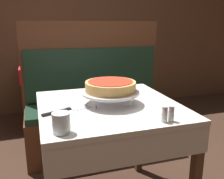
# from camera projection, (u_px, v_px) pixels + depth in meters

# --- Properties ---
(dining_table_front) EXTENTS (0.85, 0.85, 0.78)m
(dining_table_front) POSITION_uv_depth(u_px,v_px,m) (109.00, 120.00, 1.58)
(dining_table_front) COLOR beige
(dining_table_front) RESTS_ON ground_plane
(dining_table_rear) EXTENTS (0.72, 0.72, 0.78)m
(dining_table_rear) POSITION_uv_depth(u_px,v_px,m) (51.00, 72.00, 3.13)
(dining_table_rear) COLOR red
(dining_table_rear) RESTS_ON ground_plane
(booth_bench) EXTENTS (1.39, 0.48, 1.28)m
(booth_bench) POSITION_uv_depth(u_px,v_px,m) (97.00, 115.00, 2.51)
(booth_bench) COLOR brown
(booth_bench) RESTS_ON ground_plane
(back_wall_panel) EXTENTS (6.00, 0.04, 2.40)m
(back_wall_panel) POSITION_uv_depth(u_px,v_px,m) (62.00, 28.00, 3.52)
(back_wall_panel) COLOR brown
(back_wall_panel) RESTS_ON ground_plane
(pizza_pan_stand) EXTENTS (0.36, 0.36, 0.08)m
(pizza_pan_stand) POSITION_uv_depth(u_px,v_px,m) (111.00, 93.00, 1.53)
(pizza_pan_stand) COLOR #ADADB2
(pizza_pan_stand) RESTS_ON dining_table_front
(deep_dish_pizza) EXTENTS (0.31, 0.31, 0.06)m
(deep_dish_pizza) POSITION_uv_depth(u_px,v_px,m) (111.00, 86.00, 1.51)
(deep_dish_pizza) COLOR tan
(deep_dish_pizza) RESTS_ON pizza_pan_stand
(pizza_server) EXTENTS (0.29, 0.16, 0.01)m
(pizza_server) POSITION_uv_depth(u_px,v_px,m) (68.00, 109.00, 1.43)
(pizza_server) COLOR #BCBCC1
(pizza_server) RESTS_ON dining_table_front
(water_glass_near) EXTENTS (0.08, 0.08, 0.10)m
(water_glass_near) POSITION_uv_depth(u_px,v_px,m) (61.00, 123.00, 1.13)
(water_glass_near) COLOR silver
(water_glass_near) RESTS_ON dining_table_front
(salt_shaker) EXTENTS (0.03, 0.03, 0.08)m
(salt_shaker) POSITION_uv_depth(u_px,v_px,m) (164.00, 114.00, 1.26)
(salt_shaker) COLOR silver
(salt_shaker) RESTS_ON dining_table_front
(pepper_shaker) EXTENTS (0.03, 0.03, 0.08)m
(pepper_shaker) POSITION_uv_depth(u_px,v_px,m) (171.00, 114.00, 1.27)
(pepper_shaker) COLOR silver
(pepper_shaker) RESTS_ON dining_table_front
(condiment_caddy) EXTENTS (0.11, 0.11, 0.16)m
(condiment_caddy) POSITION_uv_depth(u_px,v_px,m) (50.00, 59.00, 3.16)
(condiment_caddy) COLOR black
(condiment_caddy) RESTS_ON dining_table_rear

